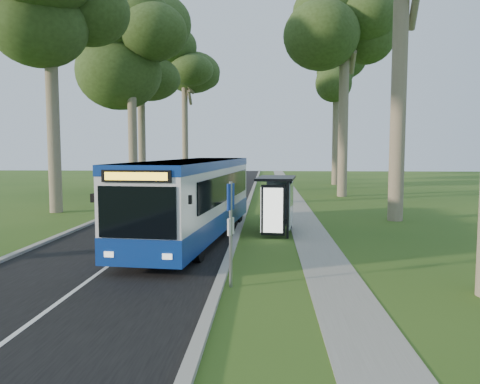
% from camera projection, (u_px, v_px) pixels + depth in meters
% --- Properties ---
extents(ground, '(120.00, 120.00, 0.00)m').
position_uv_depth(ground, '(234.00, 243.00, 17.45)').
color(ground, '#2D5019').
rests_on(ground, ground).
extents(road, '(7.00, 100.00, 0.02)m').
position_uv_depth(road, '(187.00, 208.00, 27.59)').
color(road, black).
rests_on(road, ground).
extents(kerb_east, '(0.25, 100.00, 0.12)m').
position_uv_depth(kerb_east, '(246.00, 208.00, 27.38)').
color(kerb_east, '#9E9B93').
rests_on(kerb_east, ground).
extents(kerb_west, '(0.25, 100.00, 0.12)m').
position_uv_depth(kerb_west, '(129.00, 207.00, 27.79)').
color(kerb_west, '#9E9B93').
rests_on(kerb_west, ground).
extents(centre_line, '(0.12, 100.00, 0.00)m').
position_uv_depth(centre_line, '(187.00, 208.00, 27.59)').
color(centre_line, white).
rests_on(centre_line, road).
extents(footpath, '(1.50, 100.00, 0.02)m').
position_uv_depth(footpath, '(298.00, 209.00, 27.21)').
color(footpath, gray).
rests_on(footpath, ground).
extents(bus, '(3.59, 11.75, 3.06)m').
position_uv_depth(bus, '(193.00, 199.00, 17.96)').
color(bus, white).
rests_on(bus, ground).
extents(bus_stop_sign, '(0.16, 0.37, 2.67)m').
position_uv_depth(bus_stop_sign, '(231.00, 222.00, 11.68)').
color(bus_stop_sign, gray).
rests_on(bus_stop_sign, ground).
extents(bus_shelter, '(1.77, 2.88, 2.35)m').
position_uv_depth(bus_shelter, '(280.00, 195.00, 19.00)').
color(bus_shelter, black).
rests_on(bus_shelter, ground).
extents(litter_bin, '(0.48, 0.48, 0.85)m').
position_uv_depth(litter_bin, '(274.00, 212.00, 22.88)').
color(litter_bin, black).
rests_on(litter_bin, ground).
extents(car_white, '(2.53, 4.40, 1.41)m').
position_uv_depth(car_white, '(155.00, 180.00, 42.48)').
color(car_white, silver).
rests_on(car_white, ground).
extents(car_silver, '(3.66, 5.37, 1.68)m').
position_uv_depth(car_silver, '(160.00, 177.00, 45.57)').
color(car_silver, '#A0A2A7').
rests_on(car_silver, ground).
extents(tree_west_c, '(5.20, 5.20, 15.01)m').
position_uv_depth(tree_west_c, '(131.00, 47.00, 34.86)').
color(tree_west_c, '#7A6B56').
rests_on(tree_west_c, ground).
extents(tree_west_d, '(5.20, 5.20, 17.33)m').
position_uv_depth(tree_west_d, '(140.00, 52.00, 44.77)').
color(tree_west_d, '#7A6B56').
rests_on(tree_west_d, ground).
extents(tree_west_e, '(5.20, 5.20, 16.76)m').
position_uv_depth(tree_west_e, '(184.00, 73.00, 54.60)').
color(tree_west_e, '#7A6B56').
rests_on(tree_west_e, ground).
extents(tree_east_c, '(5.20, 5.20, 17.13)m').
position_uv_depth(tree_east_c, '(345.00, 22.00, 33.81)').
color(tree_east_c, '#7A6B56').
rests_on(tree_east_c, ground).
extents(tree_east_d, '(5.20, 5.20, 15.76)m').
position_uv_depth(tree_east_d, '(337.00, 66.00, 45.77)').
color(tree_east_d, '#7A6B56').
rests_on(tree_east_d, ground).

